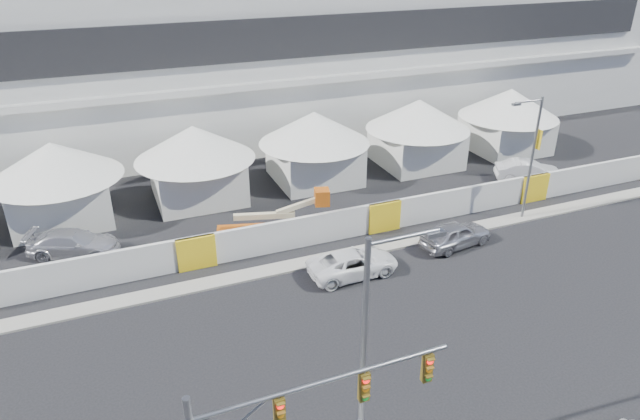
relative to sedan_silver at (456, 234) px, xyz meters
name	(u,v)px	position (x,y,z in m)	size (l,w,h in m)	color
ground	(419,415)	(-9.13, -11.04, -0.79)	(160.00, 160.00, 0.00)	black
far_curb	(574,206)	(10.87, 1.46, -0.73)	(80.00, 1.20, 0.12)	gray
stadium	(284,21)	(-0.42, 30.47, 8.66)	(80.00, 24.80, 21.98)	silver
tent_row	(257,148)	(-8.63, 12.96, 2.36)	(53.40, 8.40, 5.40)	silver
hoarding_fence	(384,216)	(-3.13, 3.46, 0.21)	(70.00, 0.25, 2.00)	silver
scaffold_tower	(606,41)	(36.87, 24.96, 5.21)	(4.40, 4.40, 12.00)	#595B60
sedan_silver	(456,234)	(0.00, 0.00, 0.00)	(4.65, 1.87, 1.59)	#A3A3A8
pickup_curb	(353,263)	(-7.16, -0.57, -0.08)	(5.15, 2.37, 1.43)	white
lot_car_a	(528,171)	(11.00, 6.47, 0.02)	(4.91, 1.71, 1.62)	silver
lot_car_c	(73,243)	(-21.62, 7.68, -0.03)	(5.25, 2.13, 1.52)	silver
streetlight_median	(371,349)	(-12.36, -12.67, 4.81)	(2.63, 0.26, 9.50)	gray
streetlight_curb	(531,151)	(6.17, 1.46, 4.04)	(2.47, 0.55, 8.32)	gray
boom_lift	(256,229)	(-11.16, 4.92, 0.15)	(7.11, 2.45, 3.50)	#B85211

